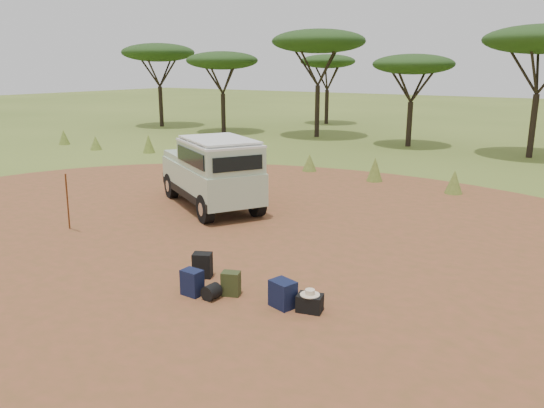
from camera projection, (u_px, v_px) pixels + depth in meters
The scene contains 13 objects.
ground at pixel (230, 246), 12.64m from camera, with size 140.00×140.00×0.00m, color #556925.
dirt_clearing at pixel (230, 246), 12.64m from camera, with size 23.00×23.00×0.01m, color brown.
grass_fringe at pixel (376, 172), 19.49m from camera, with size 36.60×1.60×0.90m.
acacia_treeline at pixel (477, 52), 27.04m from camera, with size 46.70×13.20×6.26m.
safari_vehicle at pixel (212, 174), 15.84m from camera, with size 4.71×3.73×2.17m.
walking_staff at pixel (68, 202), 13.53m from camera, with size 0.04×0.04×1.70m, color brown.
backpack_black at pixel (203, 265), 10.72m from camera, with size 0.37×0.28×0.51m, color black.
backpack_navy at pixel (192, 283), 9.88m from camera, with size 0.38×0.27×0.50m, color #121C3A.
backpack_olive at pixel (231, 284), 9.87m from camera, with size 0.33×0.24×0.46m, color #343D1C.
duffel_navy at pixel (283, 294), 9.39m from camera, with size 0.44×0.33×0.49m, color #121C3A.
hard_case at pixel (310, 303), 9.24m from camera, with size 0.44×0.31×0.31m, color black.
stuff_sack at pixel (212, 292), 9.73m from camera, with size 0.29×0.29×0.29m, color black.
safari_hat at pixel (310, 293), 9.19m from camera, with size 0.35×0.35×0.10m.
Camera 1 is at (7.40, -9.47, 4.16)m, focal length 35.00 mm.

